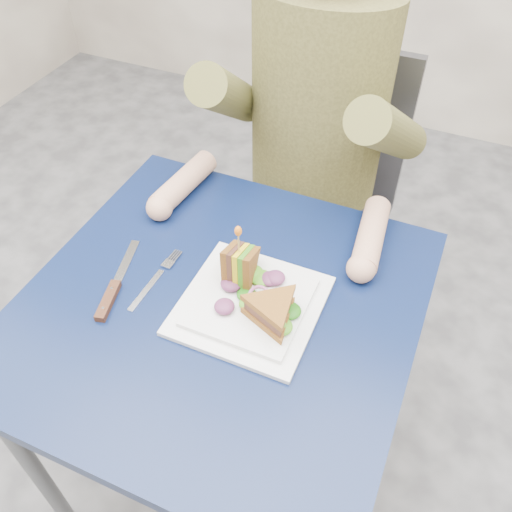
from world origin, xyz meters
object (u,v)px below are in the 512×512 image
at_px(chair, 320,185).
at_px(plate, 250,304).
at_px(table, 220,328).
at_px(sandwich_upright, 239,266).
at_px(knife, 112,293).
at_px(sandwich_flat, 272,311).
at_px(fork, 154,281).
at_px(diner, 318,87).

relative_size(chair, plate, 3.58).
bearing_deg(table, chair, 90.00).
xyz_separation_m(sandwich_upright, knife, (-0.22, -0.13, -0.05)).
distance_m(sandwich_flat, fork, 0.26).
height_order(diner, fork, diner).
xyz_separation_m(diner, fork, (-0.14, -0.55, -0.18)).
bearing_deg(chair, sandwich_flat, -80.22).
height_order(table, knife, knife).
height_order(chair, sandwich_flat, chair).
bearing_deg(table, fork, -179.61).
relative_size(sandwich_flat, fork, 0.89).
distance_m(sandwich_upright, knife, 0.26).
distance_m(sandwich_flat, sandwich_upright, 0.12).
bearing_deg(sandwich_upright, sandwich_flat, -35.54).
relative_size(plate, sandwich_upright, 2.00).
bearing_deg(fork, knife, -132.23).
xyz_separation_m(table, plate, (0.06, 0.02, 0.09)).
distance_m(diner, fork, 0.60).
height_order(table, fork, fork).
bearing_deg(sandwich_flat, knife, -170.02).
height_order(sandwich_flat, fork, sandwich_flat).
relative_size(diner, plate, 2.87).
bearing_deg(sandwich_upright, plate, -46.30).
xyz_separation_m(fork, knife, (-0.06, -0.06, 0.00)).
bearing_deg(plate, knife, -162.87).
bearing_deg(sandwich_flat, sandwich_upright, 144.46).
relative_size(table, sandwich_flat, 4.70).
distance_m(table, diner, 0.61).
bearing_deg(sandwich_flat, diner, 101.69).
xyz_separation_m(table, diner, (-0.00, 0.55, 0.26)).
bearing_deg(plate, diner, 96.48).
distance_m(fork, knife, 0.09).
bearing_deg(chair, plate, -84.64).
height_order(plate, knife, plate).
bearing_deg(chair, sandwich_upright, -88.32).
height_order(sandwich_upright, fork, sandwich_upright).
height_order(sandwich_upright, knife, sandwich_upright).
relative_size(diner, sandwich_upright, 5.73).
bearing_deg(diner, chair, 90.00).
distance_m(table, chair, 0.67).
relative_size(table, fork, 4.18).
bearing_deg(knife, diner, 71.86).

